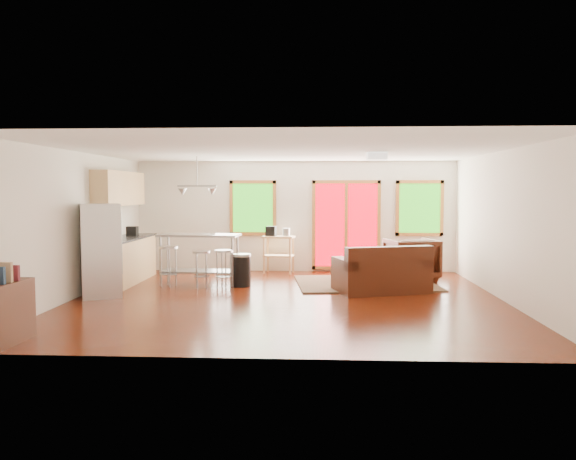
{
  "coord_description": "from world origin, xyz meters",
  "views": [
    {
      "loc": [
        0.53,
        -9.72,
        1.9
      ],
      "look_at": [
        0.0,
        0.3,
        1.2
      ],
      "focal_mm": 35.0,
      "sensor_mm": 36.0,
      "label": 1
    }
  ],
  "objects_px": {
    "coffee_table": "(384,264)",
    "island": "(199,250)",
    "kitchen_cart": "(278,241)",
    "loveseat": "(382,273)",
    "ottoman": "(354,271)",
    "refrigerator": "(101,250)",
    "armchair": "(411,257)",
    "rug": "(365,283)"
  },
  "relations": [
    {
      "from": "island",
      "to": "kitchen_cart",
      "type": "xyz_separation_m",
      "value": [
        1.48,
        1.66,
        0.04
      ]
    },
    {
      "from": "ottoman",
      "to": "island",
      "type": "xyz_separation_m",
      "value": [
        -3.17,
        -0.62,
        0.49
      ]
    },
    {
      "from": "island",
      "to": "kitchen_cart",
      "type": "relative_size",
      "value": 1.53
    },
    {
      "from": "loveseat",
      "to": "coffee_table",
      "type": "xyz_separation_m",
      "value": [
        0.17,
        1.2,
        0.02
      ]
    },
    {
      "from": "ottoman",
      "to": "refrigerator",
      "type": "height_order",
      "value": "refrigerator"
    },
    {
      "from": "rug",
      "to": "island",
      "type": "relative_size",
      "value": 1.66
    },
    {
      "from": "loveseat",
      "to": "ottoman",
      "type": "xyz_separation_m",
      "value": [
        -0.44,
        1.33,
        -0.14
      ]
    },
    {
      "from": "coffee_table",
      "to": "kitchen_cart",
      "type": "height_order",
      "value": "kitchen_cart"
    },
    {
      "from": "loveseat",
      "to": "island",
      "type": "bearing_deg",
      "value": 151.55
    },
    {
      "from": "armchair",
      "to": "island",
      "type": "relative_size",
      "value": 0.6
    },
    {
      "from": "armchair",
      "to": "refrigerator",
      "type": "height_order",
      "value": "refrigerator"
    },
    {
      "from": "island",
      "to": "kitchen_cart",
      "type": "distance_m",
      "value": 2.22
    },
    {
      "from": "refrigerator",
      "to": "kitchen_cart",
      "type": "distance_m",
      "value": 4.26
    },
    {
      "from": "coffee_table",
      "to": "kitchen_cart",
      "type": "bearing_deg",
      "value": 153.31
    },
    {
      "from": "rug",
      "to": "coffee_table",
      "type": "height_order",
      "value": "coffee_table"
    },
    {
      "from": "armchair",
      "to": "refrigerator",
      "type": "xyz_separation_m",
      "value": [
        -5.86,
        -2.14,
        0.34
      ]
    },
    {
      "from": "armchair",
      "to": "island",
      "type": "distance_m",
      "value": 4.45
    },
    {
      "from": "coffee_table",
      "to": "island",
      "type": "xyz_separation_m",
      "value": [
        -3.78,
        -0.5,
        0.34
      ]
    },
    {
      "from": "loveseat",
      "to": "ottoman",
      "type": "height_order",
      "value": "loveseat"
    },
    {
      "from": "coffee_table",
      "to": "refrigerator",
      "type": "xyz_separation_m",
      "value": [
        -5.25,
        -1.91,
        0.47
      ]
    },
    {
      "from": "island",
      "to": "armchair",
      "type": "bearing_deg",
      "value": 9.34
    },
    {
      "from": "loveseat",
      "to": "armchair",
      "type": "height_order",
      "value": "armchair"
    },
    {
      "from": "refrigerator",
      "to": "coffee_table",
      "type": "bearing_deg",
      "value": -4.25
    },
    {
      "from": "island",
      "to": "refrigerator",
      "type": "bearing_deg",
      "value": -136.14
    },
    {
      "from": "rug",
      "to": "coffee_table",
      "type": "distance_m",
      "value": 0.61
    },
    {
      "from": "kitchen_cart",
      "to": "refrigerator",
      "type": "bearing_deg",
      "value": -133.87
    },
    {
      "from": "loveseat",
      "to": "kitchen_cart",
      "type": "distance_m",
      "value": 3.2
    },
    {
      "from": "coffee_table",
      "to": "kitchen_cart",
      "type": "distance_m",
      "value": 2.6
    },
    {
      "from": "rug",
      "to": "kitchen_cart",
      "type": "relative_size",
      "value": 2.54
    },
    {
      "from": "loveseat",
      "to": "ottoman",
      "type": "bearing_deg",
      "value": 90.89
    },
    {
      "from": "coffee_table",
      "to": "refrigerator",
      "type": "relative_size",
      "value": 0.65
    },
    {
      "from": "armchair",
      "to": "ottoman",
      "type": "distance_m",
      "value": 1.25
    },
    {
      "from": "refrigerator",
      "to": "loveseat",
      "type": "bearing_deg",
      "value": -16.26
    },
    {
      "from": "refrigerator",
      "to": "island",
      "type": "xyz_separation_m",
      "value": [
        1.47,
        1.42,
        -0.13
      ]
    },
    {
      "from": "armchair",
      "to": "kitchen_cart",
      "type": "height_order",
      "value": "kitchen_cart"
    },
    {
      "from": "coffee_table",
      "to": "island",
      "type": "bearing_deg",
      "value": -172.5
    },
    {
      "from": "refrigerator",
      "to": "island",
      "type": "bearing_deg",
      "value": 19.6
    },
    {
      "from": "refrigerator",
      "to": "armchair",
      "type": "bearing_deg",
      "value": -4.22
    },
    {
      "from": "rug",
      "to": "refrigerator",
      "type": "height_order",
      "value": "refrigerator"
    },
    {
      "from": "loveseat",
      "to": "coffee_table",
      "type": "relative_size",
      "value": 1.74
    },
    {
      "from": "loveseat",
      "to": "refrigerator",
      "type": "relative_size",
      "value": 1.12
    },
    {
      "from": "rug",
      "to": "armchair",
      "type": "distance_m",
      "value": 1.22
    }
  ]
}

